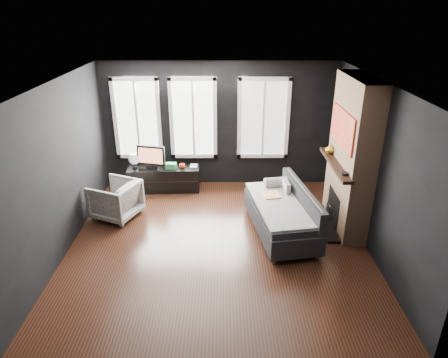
{
  "coord_description": "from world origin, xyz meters",
  "views": [
    {
      "loc": [
        0.08,
        -5.84,
        3.77
      ],
      "look_at": [
        0.1,
        0.3,
        1.05
      ],
      "focal_mm": 32.0,
      "sensor_mm": 36.0,
      "label": 1
    }
  ],
  "objects_px": {
    "media_console": "(164,179)",
    "mug": "(182,165)",
    "sofa": "(281,211)",
    "mantel_vase": "(330,149)",
    "armchair": "(115,198)",
    "book": "(190,162)",
    "monitor": "(151,155)"
  },
  "relations": [
    {
      "from": "media_console",
      "to": "mug",
      "type": "distance_m",
      "value": 0.52
    },
    {
      "from": "sofa",
      "to": "mantel_vase",
      "type": "distance_m",
      "value": 1.5
    },
    {
      "from": "armchair",
      "to": "mantel_vase",
      "type": "xyz_separation_m",
      "value": [
        4.0,
        0.15,
        0.92
      ]
    },
    {
      "from": "mantel_vase",
      "to": "sofa",
      "type": "bearing_deg",
      "value": -142.47
    },
    {
      "from": "mantel_vase",
      "to": "book",
      "type": "bearing_deg",
      "value": 157.09
    },
    {
      "from": "mug",
      "to": "book",
      "type": "relative_size",
      "value": 0.58
    },
    {
      "from": "mantel_vase",
      "to": "armchair",
      "type": "bearing_deg",
      "value": -177.85
    },
    {
      "from": "sofa",
      "to": "armchair",
      "type": "xyz_separation_m",
      "value": [
        -3.05,
        0.58,
        -0.03
      ]
    },
    {
      "from": "sofa",
      "to": "book",
      "type": "xyz_separation_m",
      "value": [
        -1.73,
        1.86,
        0.21
      ]
    },
    {
      "from": "armchair",
      "to": "mug",
      "type": "relative_size",
      "value": 6.43
    },
    {
      "from": "monitor",
      "to": "media_console",
      "type": "bearing_deg",
      "value": 12.47
    },
    {
      "from": "armchair",
      "to": "monitor",
      "type": "distance_m",
      "value": 1.37
    },
    {
      "from": "mug",
      "to": "book",
      "type": "distance_m",
      "value": 0.2
    },
    {
      "from": "monitor",
      "to": "mantel_vase",
      "type": "bearing_deg",
      "value": -3.62
    },
    {
      "from": "monitor",
      "to": "mug",
      "type": "bearing_deg",
      "value": 10.45
    },
    {
      "from": "armchair",
      "to": "media_console",
      "type": "height_order",
      "value": "armchair"
    },
    {
      "from": "armchair",
      "to": "monitor",
      "type": "bearing_deg",
      "value": -179.66
    },
    {
      "from": "sofa",
      "to": "mug",
      "type": "xyz_separation_m",
      "value": [
        -1.89,
        1.75,
        0.16
      ]
    },
    {
      "from": "mug",
      "to": "book",
      "type": "xyz_separation_m",
      "value": [
        0.16,
        0.11,
        0.05
      ]
    },
    {
      "from": "media_console",
      "to": "mug",
      "type": "height_order",
      "value": "mug"
    },
    {
      "from": "book",
      "to": "sofa",
      "type": "bearing_deg",
      "value": -47.13
    },
    {
      "from": "sofa",
      "to": "mantel_vase",
      "type": "relative_size",
      "value": 10.38
    },
    {
      "from": "sofa",
      "to": "media_console",
      "type": "bearing_deg",
      "value": 133.18
    },
    {
      "from": "monitor",
      "to": "mug",
      "type": "height_order",
      "value": "monitor"
    },
    {
      "from": "armchair",
      "to": "mantel_vase",
      "type": "bearing_deg",
      "value": 115.26
    },
    {
      "from": "monitor",
      "to": "book",
      "type": "bearing_deg",
      "value": 18.65
    },
    {
      "from": "sofa",
      "to": "monitor",
      "type": "xyz_separation_m",
      "value": [
        -2.54,
        1.78,
        0.38
      ]
    },
    {
      "from": "sofa",
      "to": "mug",
      "type": "relative_size",
      "value": 15.99
    },
    {
      "from": "mug",
      "to": "book",
      "type": "bearing_deg",
      "value": 34.38
    },
    {
      "from": "sofa",
      "to": "media_console",
      "type": "xyz_separation_m",
      "value": [
        -2.3,
        1.78,
        -0.16
      ]
    },
    {
      "from": "mug",
      "to": "monitor",
      "type": "bearing_deg",
      "value": 177.3
    },
    {
      "from": "mantel_vase",
      "to": "mug",
      "type": "bearing_deg",
      "value": 160.2
    }
  ]
}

